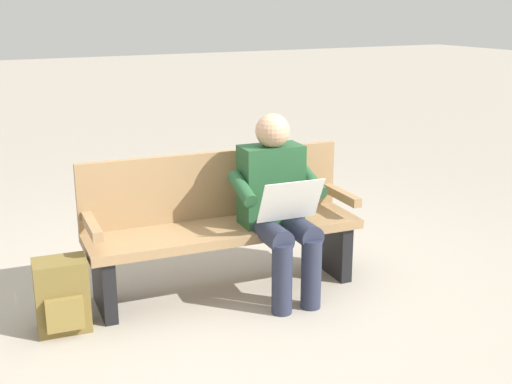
% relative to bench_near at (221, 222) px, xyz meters
% --- Properties ---
extents(ground_plane, '(40.00, 40.00, 0.00)m').
position_rel_bench_near_xyz_m(ground_plane, '(0.01, 0.07, -0.46)').
color(ground_plane, '#A89E8E').
extents(bench_near, '(1.83, 0.62, 0.90)m').
position_rel_bench_near_xyz_m(bench_near, '(0.00, 0.00, 0.00)').
color(bench_near, '#9E7A51').
rests_on(bench_near, ground).
extents(person_seated, '(0.59, 0.60, 1.18)m').
position_rel_bench_near_xyz_m(person_seated, '(-0.28, 0.26, 0.17)').
color(person_seated, '#23512D').
rests_on(person_seated, ground).
extents(backpack, '(0.32, 0.28, 0.43)m').
position_rel_bench_near_xyz_m(backpack, '(1.08, 0.14, -0.25)').
color(backpack, brown).
rests_on(backpack, ground).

